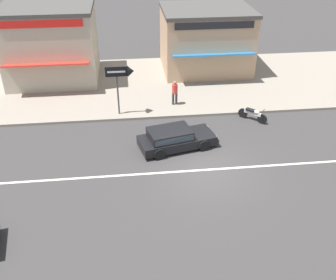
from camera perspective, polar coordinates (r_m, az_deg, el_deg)
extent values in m
plane|color=#383535|center=(18.75, 5.40, -4.34)|extent=(160.00, 160.00, 0.00)
cube|color=silver|center=(18.75, 5.40, -4.33)|extent=(50.40, 0.14, 0.01)
cube|color=gray|center=(27.64, 1.27, 8.30)|extent=(68.00, 10.00, 0.15)
cube|color=black|center=(20.14, 1.29, -0.06)|extent=(4.10, 2.42, 0.48)
cube|color=black|center=(19.78, 0.26, 0.91)|extent=(2.38, 1.87, 0.46)
cube|color=#28333D|center=(19.78, 0.26, 0.91)|extent=(2.31, 1.88, 0.29)
cube|color=black|center=(20.88, 6.35, 0.66)|extent=(0.47, 1.53, 0.28)
cube|color=white|center=(21.19, 5.68, 1.84)|extent=(0.13, 0.25, 0.14)
cube|color=white|center=(20.34, 6.97, 0.39)|extent=(0.13, 0.25, 0.14)
cylinder|color=black|center=(21.18, 3.58, 1.26)|extent=(0.63, 0.35, 0.60)
cylinder|color=black|center=(20.01, 5.24, -0.77)|extent=(0.63, 0.35, 0.60)
cylinder|color=black|center=(20.47, -2.58, 0.14)|extent=(0.63, 0.35, 0.60)
cylinder|color=black|center=(19.26, -1.24, -2.04)|extent=(0.63, 0.35, 0.60)
cylinder|color=black|center=(23.04, 13.50, 2.98)|extent=(0.47, 0.46, 0.56)
cylinder|color=black|center=(23.47, 10.81, 3.87)|extent=(0.47, 0.46, 0.56)
cube|color=silver|center=(23.16, 12.20, 3.87)|extent=(0.85, 0.82, 0.18)
cube|color=black|center=(23.15, 11.90, 4.28)|extent=(0.57, 0.55, 0.12)
ellipsoid|color=silver|center=(23.03, 12.71, 3.98)|extent=(0.46, 0.45, 0.22)
cylinder|color=#232326|center=(22.82, 13.58, 4.11)|extent=(0.41, 0.43, 0.03)
cylinder|color=#4C4C51|center=(22.95, -7.26, 6.44)|extent=(0.10, 0.10, 2.35)
cube|color=black|center=(22.34, -7.51, 9.80)|extent=(1.25, 0.06, 0.57)
cone|color=black|center=(22.34, -5.42, 9.92)|extent=(0.36, 0.63, 0.63)
cube|color=white|center=(22.31, -7.51, 9.76)|extent=(1.00, 0.01, 0.10)
cylinder|color=#333338|center=(24.23, 0.75, 6.01)|extent=(0.14, 0.14, 0.76)
cylinder|color=#333338|center=(24.25, 1.22, 6.04)|extent=(0.14, 0.14, 0.76)
cylinder|color=#D63D33|center=(23.96, 1.00, 7.46)|extent=(0.34, 0.34, 0.57)
sphere|color=#997051|center=(23.81, 1.01, 8.32)|extent=(0.21, 0.21, 0.21)
cube|color=tan|center=(29.48, 5.47, 14.14)|extent=(6.15, 5.15, 4.18)
cube|color=#474442|center=(28.91, 5.70, 18.33)|extent=(6.28, 5.25, 0.24)
cube|color=#286BA3|center=(26.78, 6.70, 12.19)|extent=(5.54, 0.90, 0.28)
cube|color=black|center=(26.56, 6.79, 16.16)|extent=(5.23, 0.08, 0.44)
cube|color=#B2A893|center=(28.64, -16.53, 13.12)|extent=(5.92, 5.14, 4.77)
cube|color=#474442|center=(28.01, -17.33, 17.97)|extent=(6.04, 5.25, 0.24)
cube|color=red|center=(26.02, -17.30, 10.41)|extent=(5.33, 0.90, 0.28)
cube|color=red|center=(25.63, -18.06, 15.72)|extent=(5.03, 0.08, 0.44)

